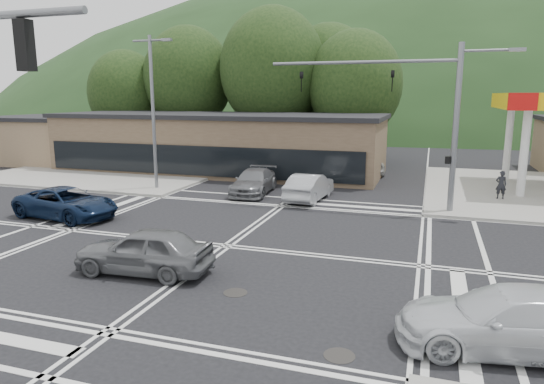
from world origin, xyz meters
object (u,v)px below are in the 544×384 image
(car_queue_a, at_px, (309,187))
(car_grey_center, at_px, (144,251))
(car_blue_west, at_px, (66,203))
(pedestrian, at_px, (501,185))
(car_silver_east, at_px, (510,320))
(car_northbound, at_px, (254,182))
(car_queue_b, at_px, (372,163))

(car_queue_a, bearing_deg, car_grey_center, 83.31)
(car_blue_west, height_order, pedestrian, pedestrian)
(car_silver_east, xyz_separation_m, pedestrian, (1.81, 16.97, 0.19))
(car_northbound, bearing_deg, pedestrian, 3.97)
(car_queue_b, bearing_deg, car_grey_center, 72.27)
(car_silver_east, relative_size, car_northbound, 1.02)
(car_queue_a, distance_m, car_northbound, 3.56)
(car_grey_center, distance_m, car_northbound, 13.20)
(car_silver_east, distance_m, pedestrian, 17.06)
(car_blue_west, relative_size, pedestrian, 3.34)
(car_grey_center, xyz_separation_m, car_queue_b, (4.55, 22.67, 0.02))
(car_grey_center, distance_m, pedestrian, 19.59)
(car_silver_east, relative_size, car_queue_a, 1.11)
(car_grey_center, distance_m, car_queue_b, 23.13)
(car_northbound, bearing_deg, car_grey_center, -90.39)
(car_blue_west, height_order, car_silver_east, car_silver_east)
(car_grey_center, bearing_deg, pedestrian, 137.44)
(car_blue_west, xyz_separation_m, pedestrian, (19.69, 10.20, 0.20))
(car_grey_center, distance_m, car_silver_east, 10.56)
(car_northbound, relative_size, pedestrian, 3.18)
(car_grey_center, xyz_separation_m, car_queue_a, (2.38, 12.41, -0.02))
(car_silver_east, height_order, car_queue_a, car_queue_a)
(car_queue_a, xyz_separation_m, car_northbound, (-3.49, 0.74, -0.03))
(car_silver_east, height_order, car_queue_b, car_queue_b)
(car_queue_a, bearing_deg, car_blue_west, 40.80)
(car_northbound, bearing_deg, car_queue_a, -17.21)
(car_blue_west, xyz_separation_m, car_silver_east, (17.88, -6.76, 0.01))
(car_grey_center, bearing_deg, car_silver_east, 77.02)
(car_silver_east, bearing_deg, car_grey_center, -107.72)
(car_blue_west, distance_m, car_grey_center, 9.03)
(pedestrian, bearing_deg, car_blue_west, 21.85)
(car_silver_east, bearing_deg, pedestrian, 165.25)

